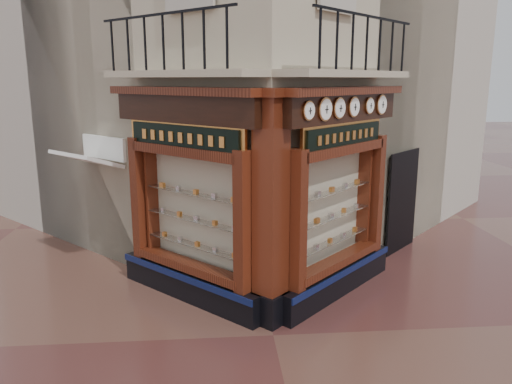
{
  "coord_description": "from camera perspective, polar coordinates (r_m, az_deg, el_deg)",
  "views": [
    {
      "loc": [
        -0.9,
        -7.41,
        4.11
      ],
      "look_at": [
        -0.12,
        2.0,
        1.97
      ],
      "focal_mm": 35.0,
      "sensor_mm": 36.0,
      "label": 1
    }
  ],
  "objects": [
    {
      "name": "neighbour_right",
      "position": [
        16.46,
        7.46,
        17.51
      ],
      "size": [
        11.31,
        11.31,
        11.0
      ],
      "primitive_type": "cube",
      "rotation": [
        0.0,
        0.0,
        0.79
      ],
      "color": "#BCB5A4",
      "rests_on": "ground"
    },
    {
      "name": "clock_a",
      "position": [
        8.06,
        6.02,
        9.23
      ],
      "size": [
        0.26,
        0.26,
        0.32
      ],
      "rotation": [
        0.0,
        0.0,
        0.79
      ],
      "color": "#B5733C",
      "rests_on": "ground"
    },
    {
      "name": "clock_e",
      "position": [
        9.8,
        12.83,
        9.6
      ],
      "size": [
        0.26,
        0.26,
        0.32
      ],
      "rotation": [
        0.0,
        0.0,
        0.79
      ],
      "color": "#B5733C",
      "rests_on": "ground"
    },
    {
      "name": "ground",
      "position": [
        8.52,
        1.98,
        -16.05
      ],
      "size": [
        80.0,
        80.0,
        0.0
      ],
      "primitive_type": "plane",
      "color": "#502925",
      "rests_on": "ground"
    },
    {
      "name": "clock_d",
      "position": [
        9.28,
        11.11,
        9.52
      ],
      "size": [
        0.3,
        0.3,
        0.37
      ],
      "rotation": [
        0.0,
        0.0,
        0.79
      ],
      "color": "#B5733C",
      "rests_on": "ground"
    },
    {
      "name": "signboard_right",
      "position": [
        9.29,
        10.07,
        6.34
      ],
      "size": [
        1.93,
        1.93,
        0.52
      ],
      "rotation": [
        0.0,
        0.0,
        0.79
      ],
      "color": "#E79544",
      "rests_on": "ground"
    },
    {
      "name": "main_building",
      "position": [
        13.73,
        -1.0,
        20.68
      ],
      "size": [
        11.31,
        11.31,
        12.0
      ],
      "primitive_type": "cube",
      "rotation": [
        0.0,
        0.0,
        0.79
      ],
      "color": "#B9B091",
      "rests_on": "ground"
    },
    {
      "name": "shopfront_right",
      "position": [
        9.52,
        9.41,
        -0.35
      ],
      "size": [
        2.86,
        2.86,
        3.98
      ],
      "rotation": [
        0.0,
        0.0,
        0.79
      ],
      "color": "black",
      "rests_on": "ground"
    },
    {
      "name": "awning",
      "position": [
        11.95,
        -18.0,
        -8.0
      ],
      "size": [
        1.73,
        1.73,
        0.37
      ],
      "primitive_type": null,
      "rotation": [
        0.33,
        0.0,
        2.36
      ],
      "color": "white",
      "rests_on": "ground"
    },
    {
      "name": "clock_c",
      "position": [
        8.84,
        9.48,
        9.43
      ],
      "size": [
        0.3,
        0.3,
        0.37
      ],
      "rotation": [
        0.0,
        0.0,
        0.79
      ],
      "color": "#B5733C",
      "rests_on": "ground"
    },
    {
      "name": "balcony",
      "position": [
        8.95,
        1.06,
        13.46
      ],
      "size": [
        5.94,
        2.97,
        1.03
      ],
      "color": "#B9B091",
      "rests_on": "ground"
    },
    {
      "name": "clock_b",
      "position": [
        8.46,
        7.89,
        9.34
      ],
      "size": [
        0.32,
        0.32,
        0.4
      ],
      "rotation": [
        0.0,
        0.0,
        0.79
      ],
      "color": "#B5733C",
      "rests_on": "ground"
    },
    {
      "name": "corner_pilaster",
      "position": [
        8.25,
        1.68,
        -2.42
      ],
      "size": [
        0.85,
        0.85,
        3.98
      ],
      "rotation": [
        0.0,
        0.0,
        0.79
      ],
      "color": "black",
      "rests_on": "ground"
    },
    {
      "name": "signboard_left",
      "position": [
        9.0,
        -8.34,
        6.2
      ],
      "size": [
        2.14,
        2.14,
        0.57
      ],
      "rotation": [
        0.0,
        0.0,
        2.36
      ],
      "color": "#E79544",
      "rests_on": "ground"
    },
    {
      "name": "shopfront_left",
      "position": [
        9.25,
        -7.75,
        -0.68
      ],
      "size": [
        2.86,
        2.86,
        3.98
      ],
      "rotation": [
        0.0,
        0.0,
        2.36
      ],
      "color": "black",
      "rests_on": "ground"
    },
    {
      "name": "neighbour_left",
      "position": [
        16.18,
        -10.81,
        17.48
      ],
      "size": [
        11.31,
        11.31,
        11.0
      ],
      "primitive_type": "cube",
      "rotation": [
        0.0,
        0.0,
        0.79
      ],
      "color": "#BCB5A4",
      "rests_on": "ground"
    },
    {
      "name": "clock_f",
      "position": [
        10.24,
        14.13,
        9.65
      ],
      "size": [
        0.31,
        0.31,
        0.4
      ],
      "rotation": [
        0.0,
        0.0,
        0.79
      ],
      "color": "#B5733C",
      "rests_on": "ground"
    }
  ]
}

